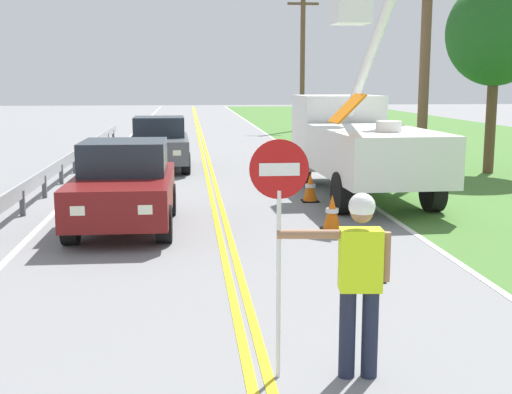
{
  "coord_description": "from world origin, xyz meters",
  "views": [
    {
      "loc": [
        -0.65,
        -1.51,
        2.86
      ],
      "look_at": [
        0.32,
        8.11,
        1.2
      ],
      "focal_mm": 47.6,
      "sensor_mm": 36.0,
      "label": 1
    }
  ],
  "objects": [
    {
      "name": "centerline_yellow_right",
      "position": [
        0.09,
        20.0,
        0.01
      ],
      "size": [
        0.11,
        110.0,
        0.01
      ],
      "primitive_type": "cube",
      "color": "yellow",
      "rests_on": "ground"
    },
    {
      "name": "guardrail_left_shoulder",
      "position": [
        -4.2,
        16.61,
        0.52
      ],
      "size": [
        0.1,
        32.0,
        0.71
      ],
      "color": "#9EA0A3",
      "rests_on": "ground"
    },
    {
      "name": "stop_sign_paddle",
      "position": [
        0.19,
        4.69,
        1.71
      ],
      "size": [
        0.56,
        0.04,
        2.33
      ],
      "color": "silver",
      "rests_on": "ground"
    },
    {
      "name": "oncoming_sedan_nearest",
      "position": [
        -1.91,
        11.77,
        0.83
      ],
      "size": [
        1.95,
        4.13,
        1.7
      ],
      "color": "maroon",
      "rests_on": "ground"
    },
    {
      "name": "utility_pole_mid",
      "position": [
        6.03,
        37.99,
        4.08
      ],
      "size": [
        1.8,
        0.28,
        7.8
      ],
      "color": "brown",
      "rests_on": "ground"
    },
    {
      "name": "centerline_yellow_left",
      "position": [
        -0.09,
        20.0,
        0.01
      ],
      "size": [
        0.11,
        110.0,
        0.01
      ],
      "primitive_type": "cube",
      "color": "yellow",
      "rests_on": "ground"
    },
    {
      "name": "edge_line_left",
      "position": [
        -3.6,
        20.0,
        0.01
      ],
      "size": [
        0.12,
        110.0,
        0.01
      ],
      "primitive_type": "cube",
      "color": "silver",
      "rests_on": "ground"
    },
    {
      "name": "traffic_cone_tail",
      "position": [
        2.24,
        14.29,
        0.34
      ],
      "size": [
        0.4,
        0.4,
        0.7
      ],
      "color": "orange",
      "rests_on": "ground"
    },
    {
      "name": "oncoming_sedan_second",
      "position": [
        -1.58,
        20.75,
        0.83
      ],
      "size": [
        1.99,
        4.14,
        1.7
      ],
      "color": "#4C5156",
      "rests_on": "ground"
    },
    {
      "name": "roadside_tree_verge",
      "position": [
        8.73,
        18.79,
        4.27
      ],
      "size": [
        3.0,
        3.0,
        5.9
      ],
      "color": "brown",
      "rests_on": "ground"
    },
    {
      "name": "utility_pole_near",
      "position": [
        5.79,
        16.69,
        4.5
      ],
      "size": [
        1.8,
        0.28,
        8.63
      ],
      "color": "brown",
      "rests_on": "ground"
    },
    {
      "name": "utility_bucket_truck",
      "position": [
        3.6,
        15.32,
        1.4
      ],
      "size": [
        2.67,
        6.88,
        5.1
      ],
      "color": "white",
      "rests_on": "ground"
    },
    {
      "name": "traffic_cone_lead",
      "position": [
        1.94,
        7.79,
        0.34
      ],
      "size": [
        0.4,
        0.4,
        0.7
      ],
      "color": "orange",
      "rests_on": "ground"
    },
    {
      "name": "traffic_cone_mid",
      "position": [
        2.1,
        11.15,
        0.34
      ],
      "size": [
        0.4,
        0.4,
        0.7
      ],
      "color": "orange",
      "rests_on": "ground"
    },
    {
      "name": "edge_line_right",
      "position": [
        3.6,
        20.0,
        0.01
      ],
      "size": [
        0.12,
        110.0,
        0.01
      ],
      "primitive_type": "cube",
      "color": "silver",
      "rests_on": "ground"
    },
    {
      "name": "flagger_worker",
      "position": [
        0.95,
        4.61,
        1.05
      ],
      "size": [
        1.08,
        0.28,
        1.83
      ],
      "color": "#1E2338",
      "rests_on": "ground"
    }
  ]
}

